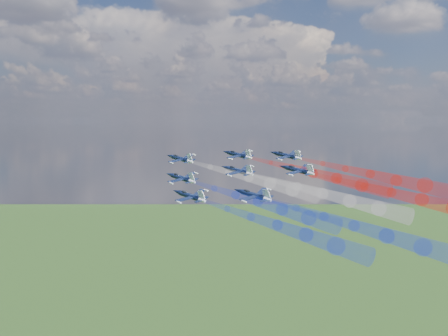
# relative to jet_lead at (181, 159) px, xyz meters

# --- Properties ---
(jet_lead) EXTENTS (16.82, 16.44, 7.48)m
(jet_lead) POSITION_rel_jet_lead_xyz_m (0.00, 0.00, 0.00)
(jet_lead) COLOR black
(trail_lead) EXTENTS (42.02, 30.54, 11.63)m
(trail_lead) POSITION_rel_jet_lead_xyz_m (24.57, -16.11, -4.00)
(trail_lead) COLOR white
(jet_inner_left) EXTENTS (16.82, 16.44, 7.48)m
(jet_inner_left) POSITION_rel_jet_lead_xyz_m (4.55, -17.01, -4.48)
(jet_inner_left) COLOR black
(trail_inner_left) EXTENTS (42.02, 30.54, 11.63)m
(trail_inner_left) POSITION_rel_jet_lead_xyz_m (29.12, -33.12, -8.48)
(trail_inner_left) COLOR #1A35E0
(jet_inner_right) EXTENTS (16.82, 16.44, 7.48)m
(jet_inner_right) POSITION_rel_jet_lead_xyz_m (18.85, 3.38, 1.29)
(jet_inner_right) COLOR black
(trail_inner_right) EXTENTS (42.02, 30.54, 11.63)m
(trail_inner_right) POSITION_rel_jet_lead_xyz_m (43.41, -12.73, -2.70)
(trail_inner_right) COLOR red
(jet_outer_left) EXTENTS (16.82, 16.44, 7.48)m
(jet_outer_left) POSITION_rel_jet_lead_xyz_m (10.37, -30.56, -7.81)
(jet_outer_left) COLOR black
(trail_outer_left) EXTENTS (42.02, 30.54, 11.63)m
(trail_outer_left) POSITION_rel_jet_lead_xyz_m (34.94, -46.67, -11.81)
(trail_outer_left) COLOR #1A35E0
(jet_center_third) EXTENTS (16.82, 16.44, 7.48)m
(jet_center_third) POSITION_rel_jet_lead_xyz_m (21.16, -13.46, -2.37)
(jet_center_third) COLOR black
(trail_center_third) EXTENTS (42.02, 30.54, 11.63)m
(trail_center_third) POSITION_rel_jet_lead_xyz_m (45.72, -29.57, -6.37)
(trail_center_third) COLOR white
(jet_outer_right) EXTENTS (16.82, 16.44, 7.48)m
(jet_outer_right) POSITION_rel_jet_lead_xyz_m (34.91, 2.47, 1.32)
(jet_outer_right) COLOR black
(trail_outer_right) EXTENTS (42.02, 30.54, 11.63)m
(trail_outer_right) POSITION_rel_jet_lead_xyz_m (59.47, -13.64, -2.68)
(trail_outer_right) COLOR red
(jet_rear_left) EXTENTS (16.82, 16.44, 7.48)m
(jet_rear_left) POSITION_rel_jet_lead_xyz_m (27.76, -31.59, -6.97)
(jet_rear_left) COLOR black
(trail_rear_left) EXTENTS (42.02, 30.54, 11.63)m
(trail_rear_left) POSITION_rel_jet_lead_xyz_m (52.33, -47.70, -10.97)
(trail_rear_left) COLOR #1A35E0
(jet_rear_right) EXTENTS (16.82, 16.44, 7.48)m
(jet_rear_right) POSITION_rel_jet_lead_xyz_m (38.83, -11.25, -2.12)
(jet_rear_right) COLOR black
(trail_rear_right) EXTENTS (42.02, 30.54, 11.63)m
(trail_rear_right) POSITION_rel_jet_lead_xyz_m (63.40, -27.35, -6.12)
(trail_rear_right) COLOR red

